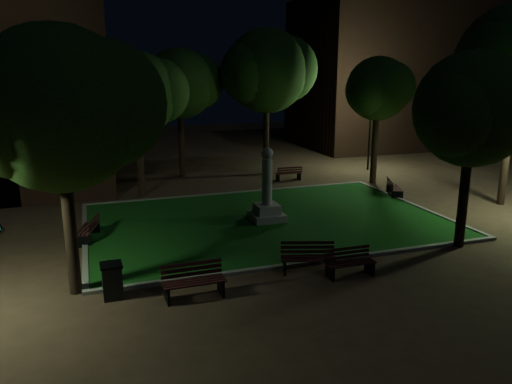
% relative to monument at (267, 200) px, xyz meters
% --- Properties ---
extents(ground, '(80.00, 80.00, 0.00)m').
position_rel_monument_xyz_m(ground, '(0.00, -2.00, -0.96)').
color(ground, '#4C3625').
extents(lawn, '(15.00, 10.00, 0.08)m').
position_rel_monument_xyz_m(lawn, '(0.00, 0.00, -0.92)').
color(lawn, '#145015').
rests_on(lawn, ground).
extents(lawn_kerb, '(15.40, 10.40, 0.12)m').
position_rel_monument_xyz_m(lawn_kerb, '(0.00, 0.00, -0.90)').
color(lawn_kerb, slate).
rests_on(lawn_kerb, ground).
extents(monument, '(1.40, 1.40, 3.20)m').
position_rel_monument_xyz_m(monument, '(0.00, 0.00, 0.00)').
color(monument, gray).
rests_on(monument, lawn).
extents(building_far, '(16.00, 10.00, 12.00)m').
position_rel_monument_xyz_m(building_far, '(18.00, 18.00, 5.04)').
color(building_far, '#42261A').
rests_on(building_far, ground).
extents(tree_west, '(5.69, 4.64, 7.80)m').
position_rel_monument_xyz_m(tree_west, '(-7.76, -4.88, 4.51)').
color(tree_west, black).
rests_on(tree_west, ground).
extents(tree_north_wl, '(5.14, 4.20, 7.40)m').
position_rel_monument_xyz_m(tree_north_wl, '(-4.63, 6.18, 4.34)').
color(tree_north_wl, black).
rests_on(tree_north_wl, ground).
extents(tree_north_er, '(6.21, 5.07, 8.89)m').
position_rel_monument_xyz_m(tree_north_er, '(3.42, 9.31, 5.40)').
color(tree_north_er, black).
rests_on(tree_north_er, ground).
extents(tree_ne, '(4.38, 3.57, 7.20)m').
position_rel_monument_xyz_m(tree_ne, '(8.51, 5.08, 4.44)').
color(tree_ne, black).
rests_on(tree_ne, ground).
extents(tree_se, '(5.09, 4.15, 7.23)m').
position_rel_monument_xyz_m(tree_se, '(5.95, -5.25, 4.19)').
color(tree_se, black).
rests_on(tree_se, ground).
extents(tree_nw, '(5.44, 4.44, 8.57)m').
position_rel_monument_xyz_m(tree_nw, '(-9.04, 6.39, 5.39)').
color(tree_nw, black).
rests_on(tree_nw, ground).
extents(tree_far_north, '(5.11, 4.17, 7.71)m').
position_rel_monument_xyz_m(tree_far_north, '(-1.74, 10.19, 4.66)').
color(tree_far_north, black).
rests_on(tree_far_north, ground).
extents(lamppost_ne, '(1.18, 0.28, 4.74)m').
position_rel_monument_xyz_m(lamppost_ne, '(10.16, 8.52, 2.33)').
color(lamppost_ne, black).
rests_on(lamppost_ne, ground).
extents(bench_near_left, '(1.65, 0.60, 0.90)m').
position_rel_monument_xyz_m(bench_near_left, '(0.55, -6.35, -0.53)').
color(bench_near_left, black).
rests_on(bench_near_left, ground).
extents(bench_near_right, '(1.89, 1.12, 0.98)m').
position_rel_monument_xyz_m(bench_near_right, '(-0.59, -5.64, -0.49)').
color(bench_near_right, black).
rests_on(bench_near_right, ground).
extents(bench_west_near, '(1.85, 0.68, 1.01)m').
position_rel_monument_xyz_m(bench_west_near, '(-4.56, -6.29, -0.48)').
color(bench_west_near, black).
rests_on(bench_west_near, ground).
extents(bench_left_side, '(1.03, 1.83, 0.95)m').
position_rel_monument_xyz_m(bench_left_side, '(-7.43, -0.15, -0.51)').
color(bench_left_side, black).
rests_on(bench_left_side, ground).
extents(bench_right_side, '(1.15, 1.74, 0.90)m').
position_rel_monument_xyz_m(bench_right_side, '(7.77, 1.99, -0.53)').
color(bench_right_side, black).
rests_on(bench_right_side, ground).
extents(bench_far_side, '(1.57, 0.60, 0.85)m').
position_rel_monument_xyz_m(bench_far_side, '(4.01, 7.25, -0.56)').
color(bench_far_side, black).
rests_on(bench_far_side, ground).
extents(trash_bin, '(0.64, 0.64, 1.07)m').
position_rel_monument_xyz_m(trash_bin, '(-6.82, -5.59, -0.42)').
color(trash_bin, black).
rests_on(trash_bin, ground).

